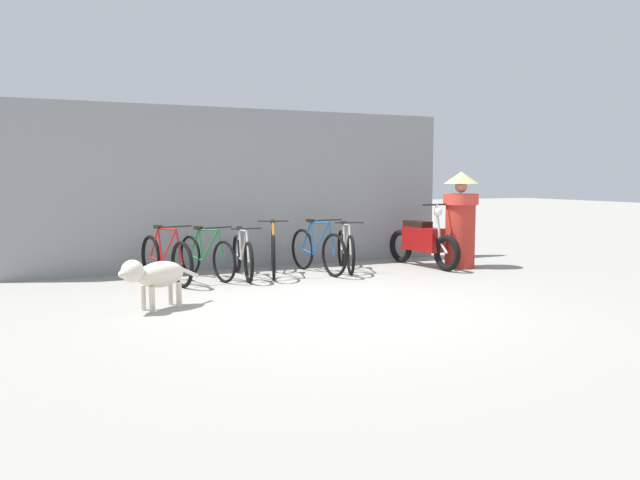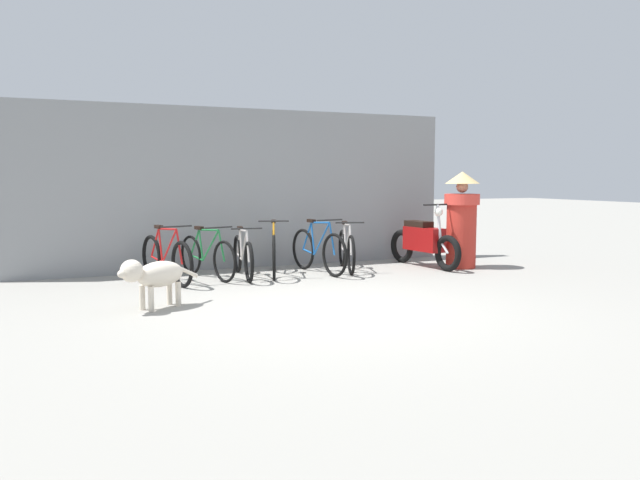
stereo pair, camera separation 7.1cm
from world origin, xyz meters
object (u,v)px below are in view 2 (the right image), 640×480
bicycle_5 (346,250)px  bicycle_3 (274,252)px  bicycle_0 (166,259)px  bicycle_1 (207,256)px  stray_dog (154,275)px  person_in_robes (462,218)px  bicycle_2 (243,256)px  bicycle_4 (318,251)px  motorcycle (424,242)px

bicycle_5 → bicycle_3: bearing=-72.4°
bicycle_0 → bicycle_1: bicycle_0 is taller
bicycle_0 → stray_dog: bicycle_0 is taller
bicycle_3 → bicycle_1: bearing=-76.8°
stray_dog → person_in_robes: 5.50m
bicycle_1 → bicycle_2: size_ratio=0.95×
bicycle_0 → person_in_robes: person_in_robes is taller
bicycle_1 → bicycle_2: bicycle_1 is taller
bicycle_4 → stray_dog: (-2.84, -1.79, 0.04)m
bicycle_2 → bicycle_5: 1.77m
bicycle_4 → bicycle_0: bearing=-99.8°
bicycle_0 → motorcycle: motorcycle is taller
bicycle_1 → bicycle_2: 0.54m
bicycle_3 → motorcycle: (2.66, -0.16, 0.07)m
bicycle_1 → person_in_robes: size_ratio=0.97×
bicycle_1 → motorcycle: size_ratio=0.86×
bicycle_4 → person_in_robes: bearing=72.2°
bicycle_1 → bicycle_2: bearing=61.9°
bicycle_2 → bicycle_3: bicycle_3 is taller
bicycle_0 → person_in_robes: bearing=70.6°
stray_dog → motorcycle: bearing=170.9°
bicycle_0 → bicycle_5: size_ratio=1.07×
bicycle_0 → bicycle_3: bearing=76.8°
bicycle_0 → bicycle_1: (0.63, 0.13, -0.01)m
bicycle_1 → bicycle_4: (1.76, -0.18, 0.03)m
bicycle_2 → bicycle_4: bicycle_4 is taller
bicycle_5 → person_in_robes: (1.92, -0.49, 0.51)m
bicycle_0 → person_in_robes: (4.85, -0.46, 0.50)m
bicycle_0 → motorcycle: (4.33, -0.13, 0.09)m
person_in_robes → bicycle_3: bearing=-47.7°
bicycle_4 → bicycle_1: bearing=-104.4°
bicycle_5 → motorcycle: motorcycle is taller
bicycle_3 → bicycle_2: bearing=-70.3°
bicycle_1 → bicycle_4: bicycle_4 is taller
bicycle_1 → motorcycle: motorcycle is taller
bicycle_2 → stray_dog: 2.46m
bicycle_1 → person_in_robes: 4.29m
bicycle_0 → person_in_robes: 4.90m
bicycle_3 → bicycle_5: (1.27, 0.01, -0.03)m
bicycle_5 → bicycle_2: bearing=-72.2°
motorcycle → stray_dog: motorcycle is taller
bicycle_5 → stray_dog: (-3.38, -1.87, 0.07)m
person_in_robes → bicycle_5: bearing=-53.4°
bicycle_4 → motorcycle: bearing=79.3°
bicycle_3 → bicycle_5: bearing=109.0°
stray_dog → person_in_robes: person_in_robes is taller
bicycle_2 → bicycle_4: bearing=93.5°
bicycle_0 → stray_dog: size_ratio=1.66×
bicycle_5 → stray_dog: bicycle_5 is taller
person_in_robes → motorcycle: bearing=-71.0°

